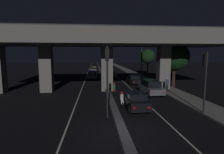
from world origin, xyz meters
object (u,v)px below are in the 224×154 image
object	(u,v)px
car_grey_second	(151,87)
pedestrian_on_sidewalk	(167,85)
traffic_light_left_of_median	(107,70)
motorcycle_white_filtering_near	(122,100)
car_white_second_oncoming	(93,70)
car_taxi_yellow_third_oncoming	(94,67)
car_grey_lead_oncoming	(93,75)
motorcycle_blue_filtering_far	(109,81)
traffic_light_right_of_median	(205,72)
car_taxi_yellow_fourth	(111,75)
motorcycle_red_filtering_mid	(114,89)
street_lamp	(140,55)
car_black_lead	(135,100)
car_black_third	(134,80)
car_dark_blue_fifth	(109,72)

from	to	relation	value
car_grey_second	pedestrian_on_sidewalk	size ratio (longest dim) A/B	2.63
traffic_light_left_of_median	motorcycle_white_filtering_near	bearing A→B (deg)	59.29
car_white_second_oncoming	car_taxi_yellow_third_oncoming	world-z (taller)	car_white_second_oncoming
car_grey_second	car_grey_lead_oncoming	bearing A→B (deg)	23.19
pedestrian_on_sidewalk	motorcycle_blue_filtering_far	bearing A→B (deg)	135.39
traffic_light_right_of_median	car_taxi_yellow_fourth	xyz separation A→B (m)	(-5.41, 24.05, -2.77)
motorcycle_white_filtering_near	motorcycle_red_filtering_mid	size ratio (longest dim) A/B	0.97
traffic_light_left_of_median	pedestrian_on_sidewalk	xyz separation A→B (m)	(8.45, 8.44, -2.73)
pedestrian_on_sidewalk	motorcycle_red_filtering_mid	bearing A→B (deg)	-178.74
street_lamp	car_grey_lead_oncoming	size ratio (longest dim) A/B	1.73
car_black_lead	car_taxi_yellow_third_oncoming	distance (m)	46.66
traffic_light_left_of_median	car_taxi_yellow_fourth	world-z (taller)	traffic_light_left_of_median
motorcycle_white_filtering_near	motorcycle_blue_filtering_far	distance (m)	12.70
car_taxi_yellow_fourth	car_taxi_yellow_third_oncoming	distance (m)	24.62
car_taxi_yellow_fourth	car_grey_second	bearing A→B (deg)	-166.98
traffic_light_right_of_median	pedestrian_on_sidewalk	bearing A→B (deg)	86.50
car_taxi_yellow_third_oncoming	pedestrian_on_sidewalk	size ratio (longest dim) A/B	2.28
street_lamp	motorcycle_blue_filtering_far	distance (m)	9.65
car_black_third	car_grey_lead_oncoming	size ratio (longest dim) A/B	0.99
car_grey_lead_oncoming	motorcycle_blue_filtering_far	bearing A→B (deg)	23.46
motorcycle_white_filtering_near	pedestrian_on_sidewalk	xyz separation A→B (m)	(6.89, 5.81, 0.41)
car_dark_blue_fifth	motorcycle_white_filtering_near	distance (m)	27.28
traffic_light_right_of_median	car_black_lead	size ratio (longest dim) A/B	1.20
car_black_third	motorcycle_red_filtering_mid	size ratio (longest dim) A/B	2.64
street_lamp	car_taxi_yellow_fourth	world-z (taller)	street_lamp
car_white_second_oncoming	motorcycle_blue_filtering_far	distance (m)	20.85
car_grey_lead_oncoming	motorcycle_blue_filtering_far	size ratio (longest dim) A/B	2.60
street_lamp	motorcycle_blue_filtering_far	xyz separation A→B (m)	(-6.55, -5.60, -4.34)
car_grey_second	car_white_second_oncoming	distance (m)	29.28
car_grey_second	car_white_second_oncoming	world-z (taller)	car_grey_second
traffic_light_left_of_median	car_taxi_yellow_fourth	xyz separation A→B (m)	(2.53, 24.06, -3.05)
motorcycle_red_filtering_mid	pedestrian_on_sidewalk	xyz separation A→B (m)	(7.00, 0.15, 0.43)
car_black_lead	motorcycle_red_filtering_mid	distance (m)	6.51
car_grey_second	car_taxi_yellow_fourth	bearing A→B (deg)	9.08
traffic_light_left_of_median	car_black_third	bearing A→B (deg)	70.29
car_taxi_yellow_fourth	motorcycle_blue_filtering_far	xyz separation A→B (m)	(-1.06, -8.73, -0.10)
car_grey_lead_oncoming	street_lamp	bearing A→B (deg)	81.56
car_dark_blue_fifth	car_grey_lead_oncoming	bearing A→B (deg)	148.96
traffic_light_left_of_median	car_grey_lead_oncoming	world-z (taller)	traffic_light_left_of_median
car_dark_blue_fifth	traffic_light_right_of_median	bearing A→B (deg)	-172.40
traffic_light_right_of_median	street_lamp	xyz separation A→B (m)	(0.08, 20.92, 1.47)
motorcycle_red_filtering_mid	motorcycle_blue_filtering_far	size ratio (longest dim) A/B	0.97
motorcycle_red_filtering_mid	car_white_second_oncoming	bearing A→B (deg)	8.77
street_lamp	car_dark_blue_fifth	bearing A→B (deg)	121.69
car_grey_second	pedestrian_on_sidewalk	world-z (taller)	pedestrian_on_sidewalk
car_grey_second	car_dark_blue_fifth	bearing A→B (deg)	6.17
traffic_light_left_of_median	motorcycle_red_filtering_mid	xyz separation A→B (m)	(1.45, 8.28, -3.16)
street_lamp	car_black_third	distance (m)	6.93
street_lamp	pedestrian_on_sidewalk	xyz separation A→B (m)	(0.43, -12.49, -3.92)
car_black_lead	car_dark_blue_fifth	xyz separation A→B (m)	(-0.17, 28.00, -0.09)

